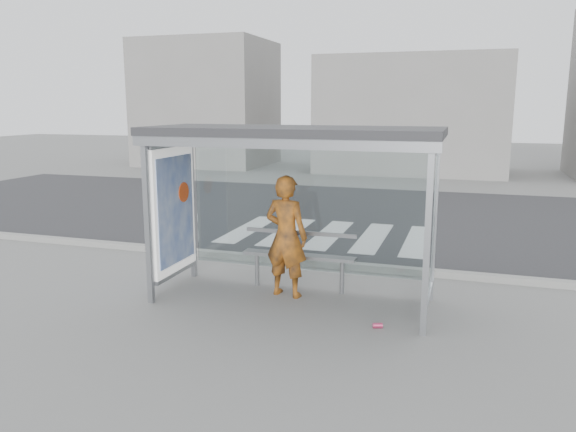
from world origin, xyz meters
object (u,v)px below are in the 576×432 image
(bench, at_px, (299,255))
(bus_shelter, at_px, (269,170))
(soda_can, at_px, (378,325))
(person, at_px, (286,236))

(bench, bearing_deg, bus_shelter, -120.48)
(bus_shelter, bearing_deg, soda_can, -21.92)
(person, xyz_separation_m, soda_can, (1.57, -0.89, -0.91))
(bench, bearing_deg, person, -105.78)
(bus_shelter, relative_size, soda_can, 32.76)
(bus_shelter, bearing_deg, person, 39.36)
(bus_shelter, xyz_separation_m, soda_can, (1.78, -0.71, -1.95))
(person, height_order, bench, person)
(soda_can, bearing_deg, bus_shelter, 158.08)
(bus_shelter, height_order, soda_can, bus_shelter)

